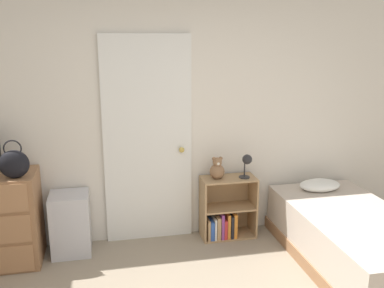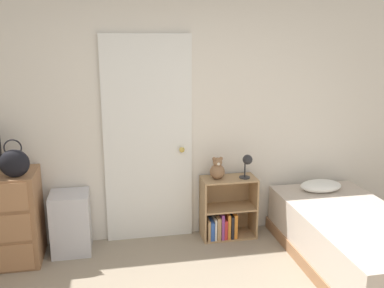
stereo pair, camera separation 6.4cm
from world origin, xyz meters
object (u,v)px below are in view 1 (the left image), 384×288
Objects in this scene: teddy_bear at (217,169)px; bed at (353,239)px; storage_bin at (71,224)px; bookshelf at (225,214)px; handbag at (14,164)px; desk_lamp at (247,162)px.

teddy_bear is 0.12× the size of bed.
storage_bin is 1.57m from bookshelf.
teddy_bear reaches higher than storage_bin.
teddy_bear is (1.48, 0.03, 0.45)m from storage_bin.
bed is (2.57, -0.76, -0.06)m from storage_bin.
handbag is 2.21m from desk_lamp.
teddy_bear is 1.44m from bed.
handbag is 1.47× the size of teddy_bear.
handbag is 3.13m from bed.
handbag is 0.56× the size of storage_bin.
handbag is at bearing -172.94° from bookshelf.
storage_bin is 1.85m from desk_lamp.
bed is at bearing -43.28° from desk_lamp.
bookshelf reaches higher than bed.
desk_lamp is at bearing -0.33° from storage_bin.
desk_lamp is 1.23m from bed.
storage_bin is at bearing -178.84° from bookshelf.
bookshelf is (1.57, 0.03, -0.06)m from storage_bin.
desk_lamp is at bearing 5.30° from handbag.
handbag is 1.36× the size of desk_lamp.
handbag is at bearing -152.70° from storage_bin.
storage_bin is 0.93× the size of bookshelf.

